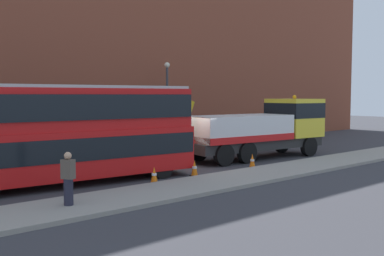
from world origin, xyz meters
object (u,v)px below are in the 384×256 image
at_px(recovery_tow_truck, 262,128).
at_px(pedestrian_onlooker, 68,179).
at_px(traffic_cone_near_truck, 252,161).
at_px(double_decker_bus, 66,130).
at_px(street_lamp, 167,98).
at_px(traffic_cone_near_bus, 154,176).
at_px(traffic_cone_midway, 195,169).

bearing_deg(recovery_tow_truck, pedestrian_onlooker, -159.34).
bearing_deg(recovery_tow_truck, traffic_cone_near_truck, -141.34).
height_order(double_decker_bus, street_lamp, street_lamp).
height_order(traffic_cone_near_bus, traffic_cone_near_truck, same).
relative_size(traffic_cone_near_bus, street_lamp, 0.12).
relative_size(recovery_tow_truck, traffic_cone_near_bus, 14.21).
height_order(double_decker_bus, traffic_cone_midway, double_decker_bus).
bearing_deg(pedestrian_onlooker, double_decker_bus, 39.83).
height_order(traffic_cone_near_bus, street_lamp, street_lamp).
relative_size(traffic_cone_near_bus, traffic_cone_midway, 1.00).
distance_m(recovery_tow_truck, double_decker_bus, 12.12).
xyz_separation_m(traffic_cone_near_bus, traffic_cone_near_truck, (6.11, 0.04, 0.00)).
xyz_separation_m(pedestrian_onlooker, traffic_cone_near_truck, (10.67, 1.69, -0.64)).
bearing_deg(recovery_tow_truck, double_decker_bus, -174.87).
bearing_deg(pedestrian_onlooker, street_lamp, 15.53).
xyz_separation_m(traffic_cone_near_bus, traffic_cone_midway, (2.43, 0.25, 0.00)).
bearing_deg(traffic_cone_midway, double_decker_bus, 159.49).
relative_size(recovery_tow_truck, pedestrian_onlooker, 5.98).
distance_m(pedestrian_onlooker, traffic_cone_midway, 7.27).
bearing_deg(pedestrian_onlooker, traffic_cone_midway, -10.28).
bearing_deg(pedestrian_onlooker, traffic_cone_near_truck, -16.44).
bearing_deg(traffic_cone_near_truck, traffic_cone_midway, 176.85).
bearing_deg(pedestrian_onlooker, traffic_cone_near_bus, -5.58).
distance_m(traffic_cone_near_truck, street_lamp, 9.42).
height_order(double_decker_bus, traffic_cone_near_bus, double_decker_bus).
bearing_deg(street_lamp, double_decker_bus, -147.21).
bearing_deg(traffic_cone_near_bus, recovery_tow_truck, 13.01).
distance_m(traffic_cone_near_bus, traffic_cone_near_truck, 6.11).
bearing_deg(traffic_cone_near_truck, recovery_tow_truck, 33.31).
distance_m(recovery_tow_truck, street_lamp, 7.12).
bearing_deg(traffic_cone_near_truck, street_lamp, 81.04).
bearing_deg(street_lamp, recovery_tow_truck, -74.69).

